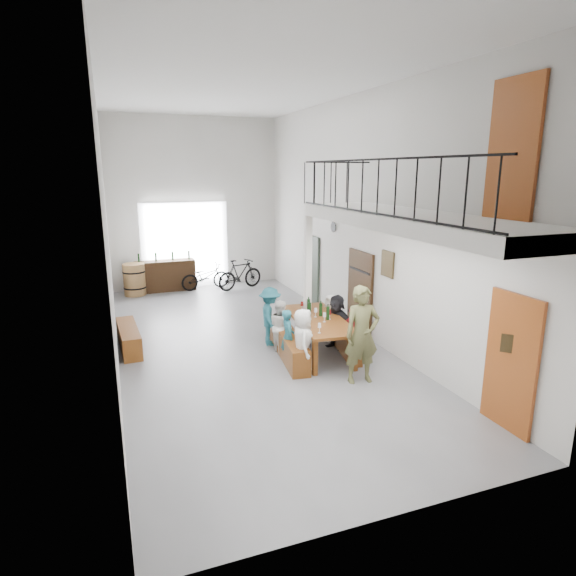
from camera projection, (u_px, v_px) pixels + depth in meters
name	position (u px, v px, depth m)	size (l,w,h in m)	color
floor	(246.00, 343.00, 10.90)	(12.00, 12.00, 0.00)	slate
room_walls	(243.00, 183.00, 10.05)	(12.00, 12.00, 12.00)	silver
gateway_portal	(185.00, 245.00, 15.83)	(2.80, 0.08, 2.80)	white
right_wall_decor	(399.00, 276.00, 9.70)	(0.07, 8.28, 5.07)	#8D4016
balcony	(408.00, 223.00, 8.02)	(1.52, 5.62, 4.00)	white
tasting_table	(319.00, 322.00, 10.10)	(1.21, 2.48, 0.79)	brown
bench_inner	(289.00, 345.00, 10.05)	(0.36, 2.28, 0.52)	brown
bench_wall	(344.00, 342.00, 10.38)	(0.24, 1.85, 0.43)	brown
tableware	(315.00, 310.00, 10.21)	(0.62, 1.66, 0.35)	black
side_bench	(129.00, 338.00, 10.51)	(0.39, 1.76, 0.50)	brown
oak_barrel	(134.00, 279.00, 14.98)	(0.68, 0.68, 1.00)	olive
serving_counter	(165.00, 276.00, 15.54)	(1.87, 0.52, 0.99)	#33200E
counter_bottles	(164.00, 256.00, 15.40)	(1.63, 0.09, 0.28)	black
guest_left_a	(303.00, 342.00, 9.16)	(0.63, 0.41, 1.28)	white
guest_left_b	(288.00, 336.00, 9.69)	(0.41, 0.27, 1.12)	#226573
guest_left_c	(281.00, 326.00, 10.27)	(0.55, 0.43, 1.14)	white
guest_left_d	(270.00, 316.00, 10.68)	(0.85, 0.49, 1.32)	#226573
guest_right_a	(353.00, 333.00, 9.91)	(0.65, 0.27, 1.12)	maroon
guest_right_b	(336.00, 322.00, 10.47)	(1.12, 0.36, 1.21)	black
guest_right_c	(331.00, 318.00, 10.97)	(0.53, 0.34, 1.08)	white
host_standing	(362.00, 335.00, 8.74)	(0.66, 0.43, 1.82)	brown
potted_plant	(337.00, 319.00, 11.99)	(0.35, 0.30, 0.38)	#174616
bicycle_near	(205.00, 277.00, 15.75)	(0.56, 1.62, 0.85)	black
bicycle_far	(240.00, 274.00, 15.75)	(0.47, 1.66, 1.00)	black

